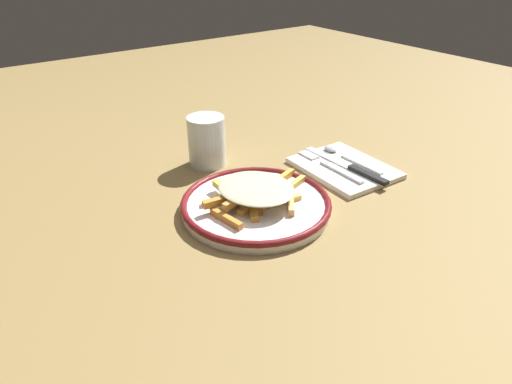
{
  "coord_description": "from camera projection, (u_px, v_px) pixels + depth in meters",
  "views": [
    {
      "loc": [
        -0.4,
        -0.55,
        0.42
      ],
      "look_at": [
        0.0,
        0.0,
        0.04
      ],
      "focal_mm": 32.62,
      "sensor_mm": 36.0,
      "label": 1
    }
  ],
  "objects": [
    {
      "name": "ground_plane",
      "position": [
        256.0,
        211.0,
        0.8
      ],
      "size": [
        2.6,
        2.6,
        0.0
      ],
      "primitive_type": "plane",
      "color": "olive"
    },
    {
      "name": "spoon",
      "position": [
        342.0,
        154.0,
        0.96
      ],
      "size": [
        0.02,
        0.15,
        0.01
      ],
      "color": "silver",
      "rests_on": "napkin"
    },
    {
      "name": "knife",
      "position": [
        352.0,
        168.0,
        0.91
      ],
      "size": [
        0.02,
        0.21,
        0.01
      ],
      "color": "black",
      "rests_on": "napkin"
    },
    {
      "name": "plate",
      "position": [
        256.0,
        205.0,
        0.79
      ],
      "size": [
        0.26,
        0.26,
        0.02
      ],
      "color": "white",
      "rests_on": "ground_plane"
    },
    {
      "name": "fries_heap",
      "position": [
        256.0,
        191.0,
        0.78
      ],
      "size": [
        0.21,
        0.16,
        0.03
      ],
      "color": "gold",
      "rests_on": "plate"
    },
    {
      "name": "fork",
      "position": [
        330.0,
        166.0,
        0.92
      ],
      "size": [
        0.02,
        0.18,
        0.01
      ],
      "color": "silver",
      "rests_on": "napkin"
    },
    {
      "name": "water_glass",
      "position": [
        207.0,
        141.0,
        0.93
      ],
      "size": [
        0.07,
        0.07,
        0.1
      ],
      "primitive_type": "cylinder",
      "color": "silver",
      "rests_on": "ground_plane"
    },
    {
      "name": "napkin",
      "position": [
        344.0,
        168.0,
        0.93
      ],
      "size": [
        0.16,
        0.2,
        0.01
      ],
      "primitive_type": "cube",
      "rotation": [
        0.0,
        0.0,
        -0.05
      ],
      "color": "white",
      "rests_on": "ground_plane"
    }
  ]
}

